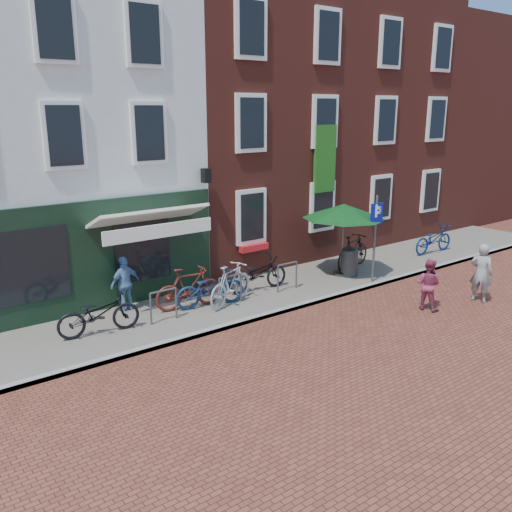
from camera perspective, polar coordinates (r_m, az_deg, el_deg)
ground at (r=14.81m, az=4.79°, el=-5.50°), size 80.00×80.00×0.00m
sidewalk at (r=16.48m, az=3.92°, el=-3.12°), size 24.00×3.00×0.10m
building_stucco at (r=17.82m, az=-23.57°, el=11.66°), size 8.00×8.00×9.00m
building_brick_mid at (r=20.64m, az=-3.98°, el=14.58°), size 6.00×8.00×10.00m
building_brick_right at (r=24.44m, az=8.27°, el=14.56°), size 6.00×8.00×10.00m
filler_right at (r=29.41m, az=17.46°, el=13.16°), size 7.00×8.00×9.00m
litter_bin at (r=17.37m, az=9.77°, el=-0.41°), size 0.54×0.54×0.98m
parking_sign at (r=16.62m, az=12.41°, el=3.02°), size 0.50×0.08×2.65m
parasol at (r=17.03m, az=9.19°, el=4.93°), size 2.57×2.57×2.38m
woman at (r=16.26m, az=22.50°, el=-1.64°), size 0.55×0.69×1.67m
boy at (r=15.19m, az=17.56°, el=-2.85°), size 0.70×0.80×1.40m
cafe_person at (r=14.54m, az=-13.54°, el=-2.81°), size 0.91×0.51×1.47m
bicycle_0 at (r=13.27m, az=-16.15°, el=-5.81°), size 1.99×0.89×1.01m
bicycle_1 at (r=14.44m, az=-7.03°, el=-3.33°), size 1.92×0.77×1.12m
bicycle_2 at (r=14.56m, az=-4.81°, el=-3.34°), size 2.01×0.99×1.01m
bicycle_3 at (r=14.66m, az=-2.67°, el=-2.95°), size 1.93×1.18×1.12m
bicycle_4 at (r=15.76m, az=0.18°, el=-1.83°), size 1.98×0.85×1.01m
bicycle_5 at (r=18.20m, az=10.10°, el=0.46°), size 1.93×0.93×1.12m
bicycle_6 at (r=20.87m, az=18.07°, el=1.68°), size 1.94×0.73×1.01m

